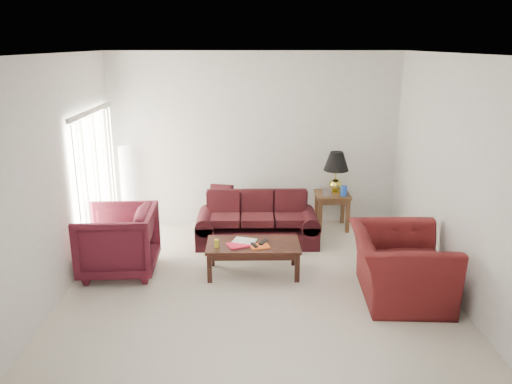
% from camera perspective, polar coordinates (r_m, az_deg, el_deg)
% --- Properties ---
extents(floor, '(5.00, 5.00, 0.00)m').
position_cam_1_polar(floor, '(6.82, 0.12, -10.57)').
color(floor, beige).
rests_on(floor, ground).
extents(blinds, '(0.10, 2.00, 2.16)m').
position_cam_1_polar(blinds, '(7.98, -17.71, 1.05)').
color(blinds, silver).
rests_on(blinds, ground).
extents(sofa, '(1.99, 0.96, 0.79)m').
position_cam_1_polar(sofa, '(8.02, 0.15, -3.18)').
color(sofa, black).
rests_on(sofa, ground).
extents(throw_pillow, '(0.42, 0.29, 0.40)m').
position_cam_1_polar(throw_pillow, '(8.44, -3.95, -0.43)').
color(throw_pillow, black).
rests_on(throw_pillow, sofa).
extents(end_table, '(0.63, 0.63, 0.63)m').
position_cam_1_polar(end_table, '(8.80, 8.65, -2.12)').
color(end_table, brown).
rests_on(end_table, ground).
extents(table_lamp, '(0.54, 0.54, 0.72)m').
position_cam_1_polar(table_lamp, '(8.66, 9.12, 2.23)').
color(table_lamp, '#DBCD44').
rests_on(table_lamp, end_table).
extents(clock, '(0.16, 0.10, 0.15)m').
position_cam_1_polar(clock, '(8.52, 8.14, 0.02)').
color(clock, silver).
rests_on(clock, end_table).
extents(blue_canister, '(0.13, 0.13, 0.17)m').
position_cam_1_polar(blue_canister, '(8.56, 10.00, 0.11)').
color(blue_canister, '#1A42A9').
rests_on(blue_canister, end_table).
extents(picture_frame, '(0.13, 0.16, 0.05)m').
position_cam_1_polar(picture_frame, '(8.78, 7.33, 0.60)').
color(picture_frame, '#B4B5B9').
rests_on(picture_frame, end_table).
extents(floor_lamp, '(0.30, 0.30, 1.47)m').
position_cam_1_polar(floor_lamp, '(8.85, -14.53, 0.49)').
color(floor_lamp, white).
rests_on(floor_lamp, ground).
extents(armchair_left, '(1.07, 1.04, 0.94)m').
position_cam_1_polar(armchair_left, '(7.24, -15.50, -5.43)').
color(armchair_left, '#410F19').
rests_on(armchair_left, ground).
extents(armchair_right, '(1.22, 1.38, 0.86)m').
position_cam_1_polar(armchair_right, '(6.60, 16.09, -8.11)').
color(armchair_right, '#471011').
rests_on(armchair_right, ground).
extents(coffee_table, '(1.44, 1.07, 0.45)m').
position_cam_1_polar(coffee_table, '(7.04, -0.32, -7.60)').
color(coffee_table, black).
rests_on(coffee_table, ground).
extents(magazine_red, '(0.37, 0.33, 0.02)m').
position_cam_1_polar(magazine_red, '(6.89, -1.98, -6.05)').
color(magazine_red, red).
rests_on(magazine_red, coffee_table).
extents(magazine_white, '(0.37, 0.31, 0.02)m').
position_cam_1_polar(magazine_white, '(7.01, -1.32, -5.62)').
color(magazine_white, white).
rests_on(magazine_white, coffee_table).
extents(magazine_orange, '(0.30, 0.26, 0.01)m').
position_cam_1_polar(magazine_orange, '(6.84, 0.41, -6.22)').
color(magazine_orange, '#F65A1D').
rests_on(magazine_orange, coffee_table).
extents(remote_a, '(0.10, 0.16, 0.02)m').
position_cam_1_polar(remote_a, '(6.83, -0.20, -6.08)').
color(remote_a, black).
rests_on(remote_a, coffee_table).
extents(remote_b, '(0.13, 0.19, 0.02)m').
position_cam_1_polar(remote_b, '(6.92, 0.84, -5.75)').
color(remote_b, black).
rests_on(remote_b, coffee_table).
extents(yellow_glass, '(0.07, 0.07, 0.11)m').
position_cam_1_polar(yellow_glass, '(6.82, -4.53, -5.88)').
color(yellow_glass, gold).
rests_on(yellow_glass, coffee_table).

